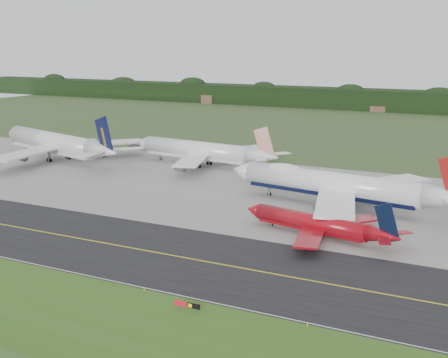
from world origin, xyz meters
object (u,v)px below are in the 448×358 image
at_px(jet_ba_747, 339,185).
at_px(jet_red_737, 319,224).
at_px(jet_navy_gold, 58,144).
at_px(jet_star_tail, 203,151).
at_px(taxiway_sign, 187,305).

distance_m(jet_ba_747, jet_red_737, 25.15).
height_order(jet_red_737, jet_navy_gold, jet_navy_gold).
xyz_separation_m(jet_ba_747, jet_star_tail, (-54.41, 30.07, -0.58)).
relative_size(jet_red_737, jet_star_tail, 0.64).
bearing_deg(taxiway_sign, jet_red_737, 83.29).
height_order(jet_star_tail, taxiway_sign, jet_star_tail).
bearing_deg(taxiway_sign, jet_star_tail, 118.31).
height_order(jet_ba_747, jet_red_737, jet_ba_747).
xyz_separation_m(jet_red_737, jet_navy_gold, (-106.47, 40.65, 3.01)).
xyz_separation_m(jet_red_737, jet_star_tail, (-58.11, 54.79, 2.19)).
height_order(jet_red_737, jet_star_tail, jet_star_tail).
relative_size(jet_ba_747, jet_star_tail, 1.15).
distance_m(jet_red_737, jet_star_tail, 79.90).
xyz_separation_m(jet_star_tail, taxiway_sign, (52.98, -98.36, -3.86)).
relative_size(jet_star_tail, taxiway_sign, 12.88).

